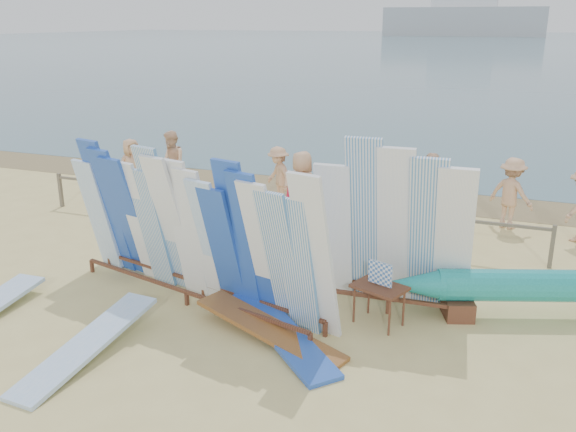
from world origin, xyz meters
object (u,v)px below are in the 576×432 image
at_px(beachgoer_6, 302,188).
at_px(beachgoer_0, 132,168).
at_px(vendor_table, 379,304).
at_px(beach_chair_left, 288,217).
at_px(flat_board_b, 89,357).
at_px(stroller, 365,209).
at_px(beachgoer_8, 432,187).
at_px(beachgoer_2, 172,163).
at_px(main_surfboard_rack, 192,235).
at_px(flat_board_d, 283,341).
at_px(beachgoer_3, 278,176).
at_px(flat_board_c, 269,339).
at_px(side_surfboard_rack, 394,233).
at_px(outrigger_canoe, 560,288).
at_px(beachgoer_9, 511,193).
at_px(beach_chair_right, 330,217).

bearing_deg(beachgoer_6, beachgoer_0, 9.51).
bearing_deg(vendor_table, beach_chair_left, 148.29).
relative_size(flat_board_b, beachgoer_0, 1.64).
distance_m(stroller, beachgoer_8, 1.77).
bearing_deg(beachgoer_2, beachgoer_0, -94.45).
bearing_deg(main_surfboard_rack, beach_chair_left, 102.32).
relative_size(beach_chair_left, stroller, 0.89).
height_order(flat_board_d, beachgoer_3, beachgoer_3).
relative_size(beachgoer_3, beachgoer_2, 0.88).
bearing_deg(flat_board_c, main_surfboard_rack, 84.90).
distance_m(beachgoer_8, beachgoer_2, 7.17).
height_order(beach_chair_left, beachgoer_3, beachgoer_3).
bearing_deg(side_surfboard_rack, beachgoer_3, 126.75).
relative_size(side_surfboard_rack, flat_board_d, 1.11).
bearing_deg(beach_chair_left, beachgoer_8, 57.16).
bearing_deg(vendor_table, beachgoer_6, 143.87).
bearing_deg(stroller, outrigger_canoe, -64.11).
height_order(outrigger_canoe, beachgoer_9, beachgoer_9).
height_order(outrigger_canoe, beachgoer_0, beachgoer_0).
bearing_deg(side_surfboard_rack, beach_chair_left, 131.06).
xyz_separation_m(vendor_table, flat_board_b, (-3.78, -2.50, -0.36)).
relative_size(outrigger_canoe, beachgoer_9, 3.45).
distance_m(main_surfboard_rack, beachgoer_2, 7.08).
relative_size(stroller, beachgoer_0, 0.63).
distance_m(side_surfboard_rack, beachgoer_3, 6.44).
height_order(beach_chair_right, stroller, stroller).
height_order(side_surfboard_rack, beach_chair_right, side_surfboard_rack).
bearing_deg(beachgoer_6, beachgoer_2, 0.12).
distance_m(main_surfboard_rack, beachgoer_0, 7.13).
bearing_deg(main_surfboard_rack, beachgoer_9, 64.86).
relative_size(beachgoer_8, beachgoer_2, 0.94).
bearing_deg(flat_board_c, beachgoer_6, 33.90).
bearing_deg(beachgoer_0, beach_chair_left, -71.56).
height_order(main_surfboard_rack, vendor_table, main_surfboard_rack).
xyz_separation_m(vendor_table, flat_board_d, (-1.26, -1.06, -0.36)).
bearing_deg(flat_board_d, beach_chair_left, 61.84).
relative_size(side_surfboard_rack, outrigger_canoe, 0.51).
relative_size(stroller, beachgoer_8, 0.61).
distance_m(beachgoer_8, beachgoer_6, 3.18).
distance_m(flat_board_d, beachgoer_9, 7.63).
distance_m(side_surfboard_rack, stroller, 4.44).
bearing_deg(stroller, side_surfboard_rack, -94.16).
bearing_deg(flat_board_d, beachgoer_3, 64.17).
bearing_deg(beachgoer_2, beach_chair_right, 35.73).
xyz_separation_m(flat_board_b, beach_chair_left, (0.72, 6.51, 0.27)).
xyz_separation_m(stroller, beachgoer_6, (-1.49, -0.34, 0.48)).
xyz_separation_m(flat_board_c, beachgoer_6, (-1.38, 5.50, 0.89)).
xyz_separation_m(flat_board_c, beach_chair_right, (-0.65, 5.44, 0.26)).
distance_m(beachgoer_3, beachgoer_6, 1.66).
bearing_deg(flat_board_d, stroller, 43.50).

